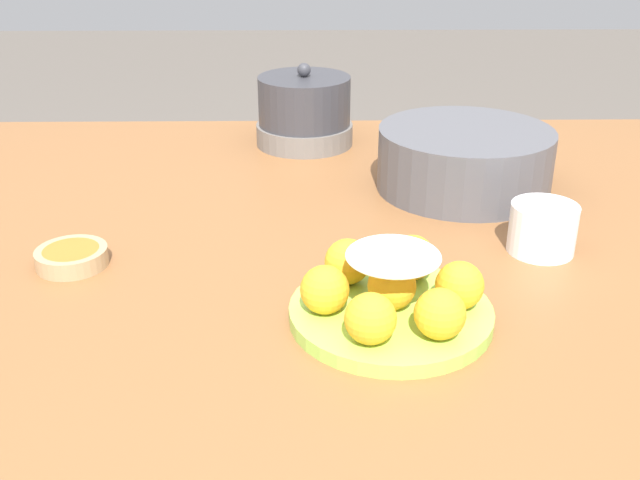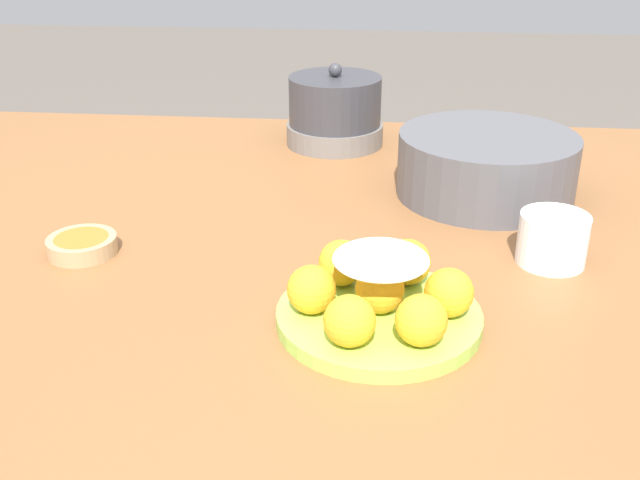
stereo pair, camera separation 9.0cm
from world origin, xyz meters
The scene contains 6 objects.
dining_table centered at (0.00, 0.00, 0.68)m, with size 1.57×1.04×0.77m.
cake_plate centered at (0.15, -0.24, 0.80)m, with size 0.22×0.22×0.09m.
serving_bowl centered at (0.30, 0.15, 0.82)m, with size 0.26×0.26×0.10m.
sauce_bowl centered at (-0.23, -0.10, 0.78)m, with size 0.09×0.09×0.02m.
cup_near centered at (0.36, -0.07, 0.80)m, with size 0.09×0.09×0.06m.
warming_pot centered at (0.05, 0.37, 0.83)m, with size 0.17×0.17×0.15m.
Camera 2 is at (0.15, -0.93, 1.19)m, focal length 42.00 mm.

